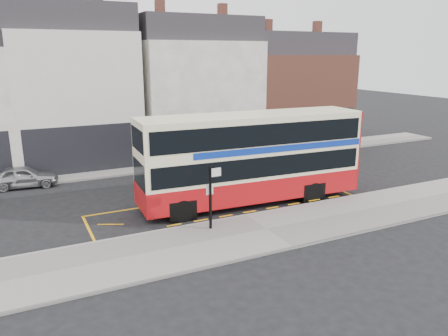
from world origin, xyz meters
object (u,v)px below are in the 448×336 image
car_silver (23,177)px  double_decker_bus (252,157)px  car_grey (192,161)px  bus_stop_post (211,191)px  street_tree_right (205,116)px  car_white (261,154)px

car_silver → double_decker_bus: bearing=-120.9°
car_grey → double_decker_bus: bearing=-167.9°
bus_stop_post → street_tree_right: street_tree_right is taller
bus_stop_post → car_silver: size_ratio=0.74×
double_decker_bus → bus_stop_post: (-3.51, -2.64, -0.61)m
bus_stop_post → car_white: bus_stop_post is taller
double_decker_bus → car_silver: 13.59m
car_silver → car_white: car_white is taller
street_tree_right → car_white: bearing=-53.9°
double_decker_bus → car_silver: bearing=145.7°
car_silver → car_white: bearing=-87.0°
car_silver → car_grey: size_ratio=0.95×
car_grey → car_white: (5.20, -0.19, -0.00)m
car_white → car_silver: bearing=69.1°
double_decker_bus → bus_stop_post: double_decker_bus is taller
car_white → double_decker_bus: bearing=128.8°
street_tree_right → car_silver: bearing=-167.8°
double_decker_bus → car_white: 8.88m
car_silver → car_white: (15.55, -0.96, 0.01)m
double_decker_bus → bus_stop_post: size_ratio=4.21×
car_grey → street_tree_right: (2.48, 3.56, 2.39)m
car_grey → car_silver: bearing=95.1°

